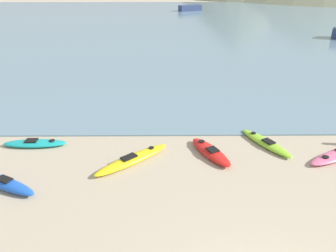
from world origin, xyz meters
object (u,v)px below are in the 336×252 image
(kayak_on_sand_5, at_px, (35,143))
(moored_boat_2, at_px, (190,8))
(kayak_on_sand_2, at_px, (3,182))
(kayak_on_sand_4, at_px, (211,152))
(kayak_on_sand_3, at_px, (266,143))
(kayak_on_sand_1, at_px, (133,159))

(kayak_on_sand_5, relative_size, moored_boat_2, 0.61)
(kayak_on_sand_2, xyz_separation_m, kayak_on_sand_4, (7.73, 2.17, -0.02))
(kayak_on_sand_4, distance_m, kayak_on_sand_5, 7.70)
(kayak_on_sand_3, height_order, kayak_on_sand_4, kayak_on_sand_4)
(kayak_on_sand_2, relative_size, moored_boat_2, 0.67)
(kayak_on_sand_5, height_order, moored_boat_2, moored_boat_2)
(kayak_on_sand_1, height_order, kayak_on_sand_4, kayak_on_sand_1)
(kayak_on_sand_2, distance_m, kayak_on_sand_4, 8.03)
(kayak_on_sand_3, xyz_separation_m, moored_boat_2, (0.23, 52.19, 0.44))
(kayak_on_sand_2, bearing_deg, kayak_on_sand_5, 88.63)
(kayak_on_sand_3, bearing_deg, moored_boat_2, 89.75)
(kayak_on_sand_1, height_order, kayak_on_sand_2, kayak_on_sand_2)
(kayak_on_sand_2, distance_m, moored_boat_2, 56.18)
(kayak_on_sand_4, bearing_deg, kayak_on_sand_1, -169.93)
(kayak_on_sand_1, xyz_separation_m, kayak_on_sand_2, (-4.51, -1.60, 0.02))
(kayak_on_sand_2, xyz_separation_m, kayak_on_sand_5, (0.07, 3.01, -0.05))
(kayak_on_sand_1, height_order, kayak_on_sand_5, kayak_on_sand_1)
(kayak_on_sand_4, height_order, moored_boat_2, moored_boat_2)
(kayak_on_sand_5, bearing_deg, kayak_on_sand_3, -0.10)
(kayak_on_sand_1, bearing_deg, kayak_on_sand_2, -160.48)
(kayak_on_sand_2, bearing_deg, kayak_on_sand_4, 15.69)
(kayak_on_sand_2, bearing_deg, kayak_on_sand_3, 16.23)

